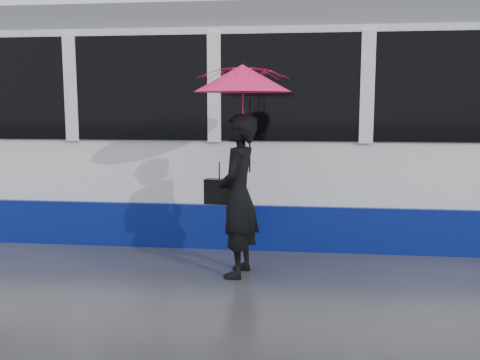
# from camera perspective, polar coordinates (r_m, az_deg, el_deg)

# --- Properties ---
(ground) EXTENTS (90.00, 90.00, 0.00)m
(ground) POSITION_cam_1_polar(r_m,az_deg,el_deg) (6.57, -13.48, -9.73)
(ground) COLOR #2B2B30
(ground) RESTS_ON ground
(rails) EXTENTS (34.00, 1.51, 0.02)m
(rails) POSITION_cam_1_polar(r_m,az_deg,el_deg) (8.87, -7.89, -4.88)
(rails) COLOR #3F3D38
(rails) RESTS_ON ground
(tram) EXTENTS (26.00, 2.56, 3.35)m
(tram) POSITION_cam_1_polar(r_m,az_deg,el_deg) (8.47, 15.73, 5.42)
(tram) COLOR white
(tram) RESTS_ON ground
(woman) EXTENTS (0.53, 0.74, 1.88)m
(woman) POSITION_cam_1_polar(r_m,az_deg,el_deg) (6.15, -0.21, -1.71)
(woman) COLOR black
(woman) RESTS_ON ground
(umbrella) EXTENTS (1.23, 1.23, 1.27)m
(umbrella) POSITION_cam_1_polar(r_m,az_deg,el_deg) (6.05, 0.26, 8.78)
(umbrella) COLOR #FF1586
(umbrella) RESTS_ON ground
(handbag) EXTENTS (0.35, 0.19, 0.47)m
(handbag) POSITION_cam_1_polar(r_m,az_deg,el_deg) (6.19, -2.21, -1.22)
(handbag) COLOR black
(handbag) RESTS_ON ground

